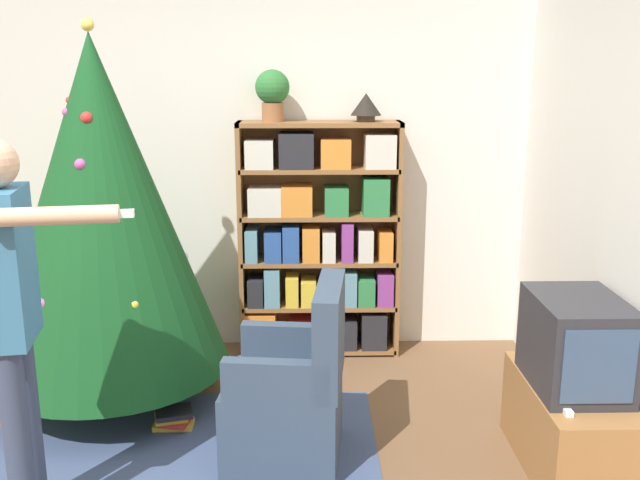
{
  "coord_description": "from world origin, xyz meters",
  "views": [
    {
      "loc": [
        0.41,
        -2.64,
        1.95
      ],
      "look_at": [
        0.49,
        0.97,
        1.05
      ],
      "focal_mm": 40.0,
      "sensor_mm": 36.0,
      "label": 1
    }
  ],
  "objects_px": {
    "armchair": "(292,397)",
    "table_lamp": "(366,106)",
    "bookshelf": "(318,245)",
    "television": "(576,343)",
    "christmas_tree": "(101,208)",
    "potted_plant": "(272,92)",
    "standing_person": "(11,306)"
  },
  "relations": [
    {
      "from": "armchair",
      "to": "potted_plant",
      "type": "distance_m",
      "value": 2.0
    },
    {
      "from": "christmas_tree",
      "to": "table_lamp",
      "type": "xyz_separation_m",
      "value": [
        1.54,
        0.71,
        0.52
      ]
    },
    {
      "from": "television",
      "to": "potted_plant",
      "type": "height_order",
      "value": "potted_plant"
    },
    {
      "from": "bookshelf",
      "to": "table_lamp",
      "type": "bearing_deg",
      "value": 1.17
    },
    {
      "from": "bookshelf",
      "to": "christmas_tree",
      "type": "bearing_deg",
      "value": -150.04
    },
    {
      "from": "standing_person",
      "to": "armchair",
      "type": "bearing_deg",
      "value": 106.15
    },
    {
      "from": "bookshelf",
      "to": "armchair",
      "type": "relative_size",
      "value": 1.72
    },
    {
      "from": "television",
      "to": "christmas_tree",
      "type": "bearing_deg",
      "value": 161.46
    },
    {
      "from": "television",
      "to": "table_lamp",
      "type": "xyz_separation_m",
      "value": [
        -0.88,
        1.52,
        1.02
      ]
    },
    {
      "from": "table_lamp",
      "to": "potted_plant",
      "type": "bearing_deg",
      "value": 180.0
    },
    {
      "from": "television",
      "to": "standing_person",
      "type": "relative_size",
      "value": 0.33
    },
    {
      "from": "bookshelf",
      "to": "standing_person",
      "type": "bearing_deg",
      "value": -124.2
    },
    {
      "from": "potted_plant",
      "to": "christmas_tree",
      "type": "bearing_deg",
      "value": -142.71
    },
    {
      "from": "christmas_tree",
      "to": "potted_plant",
      "type": "bearing_deg",
      "value": 37.29
    },
    {
      "from": "bookshelf",
      "to": "television",
      "type": "relative_size",
      "value": 2.84
    },
    {
      "from": "christmas_tree",
      "to": "bookshelf",
      "type": "bearing_deg",
      "value": 29.96
    },
    {
      "from": "table_lamp",
      "to": "standing_person",
      "type": "bearing_deg",
      "value": -130.11
    },
    {
      "from": "television",
      "to": "christmas_tree",
      "type": "xyz_separation_m",
      "value": [
        -2.42,
        0.81,
        0.5
      ]
    },
    {
      "from": "bookshelf",
      "to": "christmas_tree",
      "type": "relative_size",
      "value": 0.73
    },
    {
      "from": "bookshelf",
      "to": "potted_plant",
      "type": "xyz_separation_m",
      "value": [
        -0.29,
        0.01,
        1.01
      ]
    },
    {
      "from": "armchair",
      "to": "potted_plant",
      "type": "xyz_separation_m",
      "value": [
        -0.13,
        1.37,
        1.45
      ]
    },
    {
      "from": "bookshelf",
      "to": "table_lamp",
      "type": "height_order",
      "value": "table_lamp"
    },
    {
      "from": "bookshelf",
      "to": "armchair",
      "type": "xyz_separation_m",
      "value": [
        -0.15,
        -1.37,
        -0.44
      ]
    },
    {
      "from": "armchair",
      "to": "table_lamp",
      "type": "distance_m",
      "value": 1.99
    },
    {
      "from": "television",
      "to": "christmas_tree",
      "type": "relative_size",
      "value": 0.26
    },
    {
      "from": "potted_plant",
      "to": "table_lamp",
      "type": "height_order",
      "value": "potted_plant"
    },
    {
      "from": "television",
      "to": "standing_person",
      "type": "distance_m",
      "value": 2.52
    },
    {
      "from": "christmas_tree",
      "to": "table_lamp",
      "type": "bearing_deg",
      "value": 24.88
    },
    {
      "from": "television",
      "to": "armchair",
      "type": "relative_size",
      "value": 0.6
    },
    {
      "from": "christmas_tree",
      "to": "table_lamp",
      "type": "distance_m",
      "value": 1.77
    },
    {
      "from": "armchair",
      "to": "table_lamp",
      "type": "height_order",
      "value": "table_lamp"
    },
    {
      "from": "armchair",
      "to": "standing_person",
      "type": "height_order",
      "value": "standing_person"
    }
  ]
}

